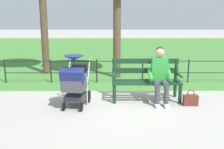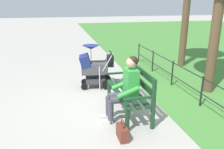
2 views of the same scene
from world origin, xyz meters
name	(u,v)px [view 2 (image 2 of 2)]	position (x,y,z in m)	size (l,w,h in m)	color
ground_plane	(119,101)	(0.00, 0.00, 0.00)	(60.00, 60.00, 0.00)	#ADA89E
park_bench	(132,88)	(-0.57, -0.12, 0.53)	(1.60, 0.60, 0.96)	#193D23
person_on_bench	(125,87)	(-0.86, 0.11, 0.68)	(0.53, 0.74, 1.28)	#42424C
stroller	(94,66)	(1.04, 0.41, 0.59)	(0.60, 0.93, 1.15)	black
handbag	(122,132)	(-1.52, 0.35, 0.13)	(0.32, 0.14, 0.37)	brown
park_fence	(186,79)	(0.00, -1.69, 0.42)	(6.85, 0.04, 0.70)	black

